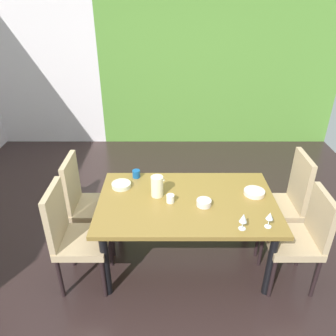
# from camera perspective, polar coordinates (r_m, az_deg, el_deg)

# --- Properties ---
(ground_plane) EXTENTS (5.86, 5.74, 0.02)m
(ground_plane) POSITION_cam_1_polar(r_m,az_deg,el_deg) (3.63, -1.72, -13.76)
(ground_plane) COLOR #2D1F1F
(back_panel_interior) EXTENTS (1.90, 0.10, 2.74)m
(back_panel_interior) POSITION_cam_1_polar(r_m,az_deg,el_deg) (5.97, -21.57, 16.57)
(back_panel_interior) COLOR silver
(back_panel_interior) RESTS_ON ground_plane
(garden_window_panel) EXTENTS (3.97, 0.10, 2.74)m
(garden_window_panel) POSITION_cam_1_polar(r_m,az_deg,el_deg) (5.66, 8.84, 17.58)
(garden_window_panel) COLOR #588F36
(garden_window_panel) RESTS_ON ground_plane
(dining_table) EXTENTS (1.63, 1.02, 0.74)m
(dining_table) POSITION_cam_1_polar(r_m,az_deg,el_deg) (3.07, 3.05, -6.92)
(dining_table) COLOR olive
(dining_table) RESTS_ON ground_plane
(chair_right_far) EXTENTS (0.44, 0.44, 1.06)m
(chair_right_far) POSITION_cam_1_polar(r_m,az_deg,el_deg) (3.53, 19.57, -5.02)
(chair_right_far) COLOR tan
(chair_right_far) RESTS_ON ground_plane
(chair_right_near) EXTENTS (0.44, 0.44, 0.97)m
(chair_right_near) POSITION_cam_1_polar(r_m,az_deg,el_deg) (3.16, 22.15, -10.67)
(chair_right_near) COLOR tan
(chair_right_near) RESTS_ON ground_plane
(chair_left_near) EXTENTS (0.45, 0.44, 1.02)m
(chair_left_near) POSITION_cam_1_polar(r_m,az_deg,el_deg) (3.03, -16.55, -10.88)
(chair_left_near) COLOR tan
(chair_left_near) RESTS_ON ground_plane
(chair_left_far) EXTENTS (0.45, 0.44, 1.03)m
(chair_left_far) POSITION_cam_1_polar(r_m,az_deg,el_deg) (3.43, -14.45, -5.41)
(chair_left_far) COLOR tan
(chair_left_far) RESTS_ON ground_plane
(wine_glass_south) EXTENTS (0.06, 0.06, 0.14)m
(wine_glass_south) POSITION_cam_1_polar(r_m,az_deg,el_deg) (2.77, 17.07, -8.04)
(wine_glass_south) COLOR silver
(wine_glass_south) RESTS_ON dining_table
(wine_glass_left) EXTENTS (0.06, 0.06, 0.15)m
(wine_glass_left) POSITION_cam_1_polar(r_m,az_deg,el_deg) (2.70, 12.77, -8.53)
(wine_glass_left) COLOR silver
(wine_glass_left) RESTS_ON dining_table
(serving_bowl_west) EXTENTS (0.20, 0.20, 0.04)m
(serving_bowl_west) POSITION_cam_1_polar(r_m,az_deg,el_deg) (3.20, 14.56, -4.09)
(serving_bowl_west) COLOR beige
(serving_bowl_west) RESTS_ON dining_table
(serving_bowl_corner) EXTENTS (0.13, 0.13, 0.05)m
(serving_bowl_corner) POSITION_cam_1_polar(r_m,az_deg,el_deg) (2.96, 6.04, -6.01)
(serving_bowl_corner) COLOR beige
(serving_bowl_corner) RESTS_ON dining_table
(serving_bowl_right) EXTENTS (0.19, 0.19, 0.04)m
(serving_bowl_right) POSITION_cam_1_polar(r_m,az_deg,el_deg) (3.23, -8.36, -2.97)
(serving_bowl_right) COLOR beige
(serving_bowl_right) RESTS_ON dining_table
(cup_rear) EXTENTS (0.08, 0.08, 0.08)m
(cup_rear) POSITION_cam_1_polar(r_m,az_deg,el_deg) (3.37, -5.79, -1.03)
(cup_rear) COLOR #135191
(cup_rear) RESTS_ON dining_table
(cup_north) EXTENTS (0.07, 0.07, 0.08)m
(cup_north) POSITION_cam_1_polar(r_m,az_deg,el_deg) (2.98, 0.19, -5.34)
(cup_north) COLOR white
(cup_north) RESTS_ON dining_table
(pitcher_near_shelf) EXTENTS (0.13, 0.11, 0.20)m
(pitcher_near_shelf) POSITION_cam_1_polar(r_m,az_deg,el_deg) (3.03, -2.13, -3.17)
(pitcher_near_shelf) COLOR beige
(pitcher_near_shelf) RESTS_ON dining_table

